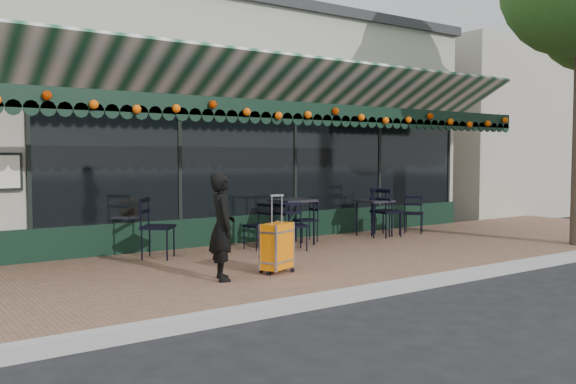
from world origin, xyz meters
TOP-DOWN VIEW (x-y plane):
  - ground at (0.00, 0.00)m, footprint 80.00×80.00m
  - sidewalk at (0.00, 2.00)m, footprint 18.00×4.00m
  - curb at (0.00, -0.08)m, footprint 18.00×0.16m
  - restaurant_building at (0.00, 7.84)m, footprint 12.00×9.60m
  - neighbor_building_right at (13.00, 8.00)m, footprint 12.00×8.00m
  - woman at (-1.68, 1.25)m, footprint 0.47×0.58m
  - suitcase at (-0.86, 1.24)m, footprint 0.52×0.42m
  - cafe_table_a at (2.80, 3.25)m, footprint 0.58×0.58m
  - cafe_table_b at (0.84, 3.27)m, footprint 0.66×0.66m
  - chair_a_left at (1.27, 3.45)m, footprint 0.44×0.44m
  - chair_a_right at (3.08, 3.21)m, footprint 0.57×0.57m
  - chair_a_front at (2.93, 3.06)m, footprint 0.49×0.49m
  - chair_a_extra at (3.79, 3.15)m, footprint 0.56×0.56m
  - chair_b_left at (0.04, 3.16)m, footprint 0.45×0.45m
  - chair_b_right at (0.55, 3.00)m, footprint 0.41×0.41m
  - chair_b_front at (0.49, 2.71)m, footprint 0.51×0.51m
  - chair_solo at (-1.70, 3.25)m, footprint 0.67×0.67m

SIDE VIEW (x-z plane):
  - ground at x=0.00m, z-range 0.00..0.00m
  - sidewalk at x=0.00m, z-range 0.00..0.15m
  - curb at x=0.00m, z-range 0.00..0.15m
  - suitcase at x=-0.86m, z-range -0.02..1.03m
  - chair_a_left at x=1.27m, z-range 0.15..0.91m
  - chair_b_left at x=0.04m, z-range 0.15..0.93m
  - chair_b_right at x=0.55m, z-range 0.15..0.93m
  - chair_a_extra at x=3.79m, z-range 0.15..0.94m
  - chair_b_front at x=0.49m, z-range 0.15..0.95m
  - chair_a_right at x=3.08m, z-range 0.15..1.09m
  - chair_solo at x=-1.70m, z-range 0.15..1.10m
  - chair_a_front at x=2.93m, z-range 0.15..1.11m
  - cafe_table_a at x=2.80m, z-range 0.43..1.15m
  - woman at x=-1.68m, z-range 0.15..1.52m
  - cafe_table_b at x=0.84m, z-range 0.47..1.28m
  - restaurant_building at x=0.00m, z-range 0.02..4.52m
  - neighbor_building_right at x=13.00m, z-range 0.00..4.80m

